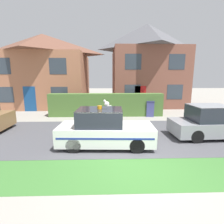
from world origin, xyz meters
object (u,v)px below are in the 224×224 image
police_car (104,129)px  cat (106,103)px  wheelie_bin (150,108)px  house_right (146,65)px  house_left (45,70)px  neighbour_car_far (213,123)px

police_car → cat: cat is taller
wheelie_bin → cat: bearing=-109.0°
cat → wheelie_bin: 6.68m
police_car → wheelie_bin: 6.53m
house_right → wheelie_bin: 7.10m
wheelie_bin → house_left: bearing=159.8°
house_left → cat: bearing=-61.2°
police_car → cat: 1.12m
house_left → house_right: 10.41m
neighbour_car_far → house_right: (-0.94, 10.72, 3.43)m
neighbour_car_far → house_right: bearing=93.0°
police_car → house_right: 12.90m
police_car → cat: size_ratio=12.31×
house_left → wheelie_bin: (9.44, -5.61, -2.97)m
cat → wheelie_bin: bearing=-141.2°
house_right → wheelie_bin: house_right is taller
house_right → wheelie_bin: (-0.95, -6.07, -3.55)m
police_car → house_left: (-6.11, 11.22, 2.82)m
cat → neighbour_car_far: cat is taller
neighbour_car_far → police_car: bearing=-171.5°
police_car → house_left: house_left is taller
police_car → house_left: size_ratio=0.46×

